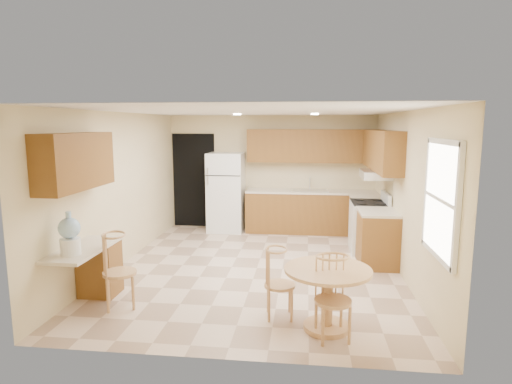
# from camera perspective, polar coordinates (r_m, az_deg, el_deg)

# --- Properties ---
(floor) EXTENTS (5.50, 5.50, 0.00)m
(floor) POSITION_cam_1_polar(r_m,az_deg,el_deg) (7.04, 0.12, -10.09)
(floor) COLOR beige
(floor) RESTS_ON ground
(ceiling) EXTENTS (4.50, 5.50, 0.02)m
(ceiling) POSITION_cam_1_polar(r_m,az_deg,el_deg) (6.65, 0.12, 10.71)
(ceiling) COLOR white
(ceiling) RESTS_ON wall_back
(wall_back) EXTENTS (4.50, 0.02, 2.50)m
(wall_back) POSITION_cam_1_polar(r_m,az_deg,el_deg) (9.45, 2.05, 2.60)
(wall_back) COLOR beige
(wall_back) RESTS_ON floor
(wall_front) EXTENTS (4.50, 0.02, 2.50)m
(wall_front) POSITION_cam_1_polar(r_m,az_deg,el_deg) (4.07, -4.37, -6.01)
(wall_front) COLOR beige
(wall_front) RESTS_ON floor
(wall_left) EXTENTS (0.02, 5.50, 2.50)m
(wall_left) POSITION_cam_1_polar(r_m,az_deg,el_deg) (7.34, -17.61, 0.33)
(wall_left) COLOR beige
(wall_left) RESTS_ON floor
(wall_right) EXTENTS (0.02, 5.50, 2.50)m
(wall_right) POSITION_cam_1_polar(r_m,az_deg,el_deg) (6.85, 19.16, -0.33)
(wall_right) COLOR beige
(wall_right) RESTS_ON floor
(doorway) EXTENTS (0.90, 0.02, 2.10)m
(doorway) POSITION_cam_1_polar(r_m,az_deg,el_deg) (9.75, -8.27, 1.53)
(doorway) COLOR black
(doorway) RESTS_ON floor
(base_cab_back) EXTENTS (2.75, 0.60, 0.87)m
(base_cab_back) POSITION_cam_1_polar(r_m,az_deg,el_deg) (9.25, 7.28, -2.72)
(base_cab_back) COLOR brown
(base_cab_back) RESTS_ON floor
(counter_back) EXTENTS (2.75, 0.63, 0.04)m
(counter_back) POSITION_cam_1_polar(r_m,az_deg,el_deg) (9.17, 7.34, 0.07)
(counter_back) COLOR beige
(counter_back) RESTS_ON base_cab_back
(base_cab_right_a) EXTENTS (0.60, 0.59, 0.87)m
(base_cab_right_a) POSITION_cam_1_polar(r_m,az_deg,el_deg) (8.75, 14.39, -3.61)
(base_cab_right_a) COLOR brown
(base_cab_right_a) RESTS_ON floor
(counter_right_a) EXTENTS (0.63, 0.59, 0.04)m
(counter_right_a) POSITION_cam_1_polar(r_m,az_deg,el_deg) (8.66, 14.50, -0.67)
(counter_right_a) COLOR beige
(counter_right_a) RESTS_ON base_cab_right_a
(base_cab_right_b) EXTENTS (0.60, 0.80, 0.87)m
(base_cab_right_b) POSITION_cam_1_polar(r_m,az_deg,el_deg) (7.35, 15.87, -6.07)
(base_cab_right_b) COLOR brown
(base_cab_right_b) RESTS_ON floor
(counter_right_b) EXTENTS (0.63, 0.80, 0.04)m
(counter_right_b) POSITION_cam_1_polar(r_m,az_deg,el_deg) (7.24, 16.02, -2.59)
(counter_right_b) COLOR beige
(counter_right_b) RESTS_ON base_cab_right_b
(upper_cab_back) EXTENTS (2.75, 0.33, 0.70)m
(upper_cab_back) POSITION_cam_1_polar(r_m,az_deg,el_deg) (9.20, 7.45, 6.11)
(upper_cab_back) COLOR brown
(upper_cab_back) RESTS_ON wall_back
(upper_cab_right) EXTENTS (0.33, 2.42, 0.70)m
(upper_cab_right) POSITION_cam_1_polar(r_m,az_deg,el_deg) (7.94, 16.36, 5.38)
(upper_cab_right) COLOR brown
(upper_cab_right) RESTS_ON wall_right
(upper_cab_left) EXTENTS (0.33, 1.40, 0.70)m
(upper_cab_left) POSITION_cam_1_polar(r_m,az_deg,el_deg) (5.78, -22.91, 3.80)
(upper_cab_left) COLOR brown
(upper_cab_left) RESTS_ON wall_left
(sink) EXTENTS (0.78, 0.44, 0.01)m
(sink) POSITION_cam_1_polar(r_m,az_deg,el_deg) (9.16, 7.18, 0.20)
(sink) COLOR silver
(sink) RESTS_ON counter_back
(range_hood) EXTENTS (0.50, 0.76, 0.14)m
(range_hood) POSITION_cam_1_polar(r_m,az_deg,el_deg) (7.93, 15.66, 2.28)
(range_hood) COLOR silver
(range_hood) RESTS_ON upper_cab_right
(desk_pedestal) EXTENTS (0.48, 0.42, 0.72)m
(desk_pedestal) POSITION_cam_1_polar(r_m,az_deg,el_deg) (6.27, -20.11, -9.60)
(desk_pedestal) COLOR brown
(desk_pedestal) RESTS_ON floor
(desk_top) EXTENTS (0.50, 1.20, 0.04)m
(desk_top) POSITION_cam_1_polar(r_m,az_deg,el_deg) (5.84, -22.00, -7.08)
(desk_top) COLOR beige
(desk_top) RESTS_ON desk_pedestal
(window) EXTENTS (0.06, 1.12, 1.30)m
(window) POSITION_cam_1_polar(r_m,az_deg,el_deg) (5.04, 23.51, -0.91)
(window) COLOR white
(window) RESTS_ON wall_right
(can_light_a) EXTENTS (0.14, 0.14, 0.02)m
(can_light_a) POSITION_cam_1_polar(r_m,az_deg,el_deg) (7.91, -2.52, 10.32)
(can_light_a) COLOR white
(can_light_a) RESTS_ON ceiling
(can_light_b) EXTENTS (0.14, 0.14, 0.02)m
(can_light_b) POSITION_cam_1_polar(r_m,az_deg,el_deg) (7.81, 7.84, 10.26)
(can_light_b) COLOR white
(can_light_b) RESTS_ON ceiling
(refrigerator) EXTENTS (0.75, 0.73, 1.70)m
(refrigerator) POSITION_cam_1_polar(r_m,az_deg,el_deg) (9.28, -4.00, -0.02)
(refrigerator) COLOR white
(refrigerator) RESTS_ON floor
(stove) EXTENTS (0.65, 0.76, 1.09)m
(stove) POSITION_cam_1_polar(r_m,az_deg,el_deg) (8.08, 14.84, -4.41)
(stove) COLOR white
(stove) RESTS_ON floor
(dining_table) EXTENTS (0.97, 0.97, 0.72)m
(dining_table) POSITION_cam_1_polar(r_m,az_deg,el_deg) (4.98, 9.49, -12.72)
(dining_table) COLOR tan
(dining_table) RESTS_ON floor
(chair_table_a) EXTENTS (0.37, 0.48, 0.85)m
(chair_table_a) POSITION_cam_1_polar(r_m,az_deg,el_deg) (5.12, 3.13, -11.44)
(chair_table_a) COLOR tan
(chair_table_a) RESTS_ON floor
(chair_table_b) EXTENTS (0.40, 0.42, 0.91)m
(chair_table_b) POSITION_cam_1_polar(r_m,az_deg,el_deg) (4.67, 10.33, -13.13)
(chair_table_b) COLOR tan
(chair_table_b) RESTS_ON floor
(chair_desk) EXTENTS (0.42, 0.54, 0.95)m
(chair_desk) POSITION_cam_1_polar(r_m,az_deg,el_deg) (5.63, -18.16, -9.29)
(chair_desk) COLOR tan
(chair_desk) RESTS_ON floor
(water_crock) EXTENTS (0.25, 0.25, 0.52)m
(water_crock) POSITION_cam_1_polar(r_m,az_deg,el_deg) (5.54, -23.58, -5.31)
(water_crock) COLOR white
(water_crock) RESTS_ON desk_top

